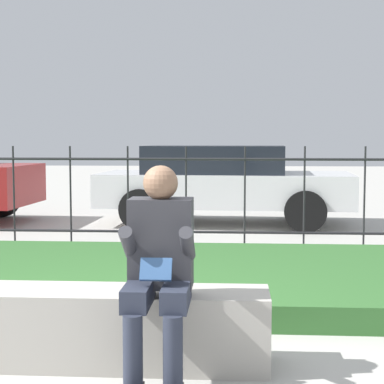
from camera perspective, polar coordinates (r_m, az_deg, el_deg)
name	(u,v)px	position (r m, az deg, el deg)	size (l,w,h in m)	color
ground_plane	(82,364)	(4.33, -9.76, -14.81)	(60.00, 60.00, 0.00)	#B2AFA8
stone_bench	(84,331)	(4.25, -9.56, -12.06)	(2.36, 0.46, 0.49)	#ADA89E
person_seated_reader	(159,264)	(3.79, -2.95, -6.41)	(0.42, 0.73, 1.29)	black
grass_berm	(134,277)	(6.31, -5.21, -7.50)	(10.84, 2.86, 0.21)	#33662D
iron_fence	(157,197)	(8.09, -3.14, -0.43)	(8.84, 0.03, 1.35)	#232326
car_parked_center	(223,182)	(10.84, 2.73, 0.92)	(4.28, 2.10, 1.33)	silver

